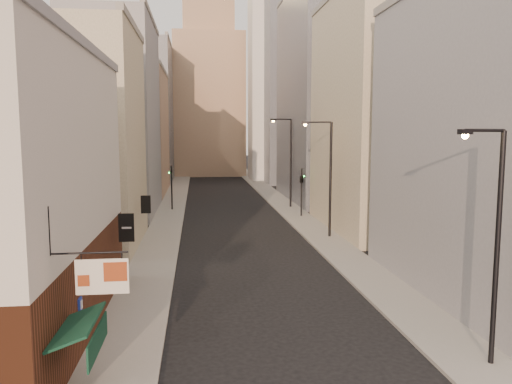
% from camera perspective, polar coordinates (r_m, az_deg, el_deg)
% --- Properties ---
extents(sidewalk_left, '(3.00, 140.00, 0.15)m').
position_cam_1_polar(sidewalk_left, '(67.88, -9.15, -0.49)').
color(sidewalk_left, gray).
rests_on(sidewalk_left, ground).
extents(sidewalk_right, '(3.00, 140.00, 0.15)m').
position_cam_1_polar(sidewalk_right, '(68.56, 1.77, -0.33)').
color(sidewalk_right, gray).
rests_on(sidewalk_right, ground).
extents(near_building_left, '(8.30, 23.04, 12.30)m').
position_cam_1_polar(near_building_left, '(22.68, -25.79, -0.25)').
color(near_building_left, '#552917').
rests_on(near_building_left, ground).
extents(left_bldg_beige, '(8.00, 12.00, 16.00)m').
position_cam_1_polar(left_bldg_beige, '(39.21, -19.25, 5.62)').
color(left_bldg_beige, tan).
rests_on(left_bldg_beige, ground).
extents(left_bldg_grey, '(8.00, 16.00, 20.00)m').
position_cam_1_polar(left_bldg_grey, '(54.96, -15.71, 8.04)').
color(left_bldg_grey, gray).
rests_on(left_bldg_grey, ground).
extents(left_bldg_tan, '(8.00, 18.00, 17.00)m').
position_cam_1_polar(left_bldg_tan, '(72.78, -13.47, 6.55)').
color(left_bldg_tan, tan).
rests_on(left_bldg_tan, ground).
extents(left_bldg_wingrid, '(8.00, 20.00, 24.00)m').
position_cam_1_polar(left_bldg_wingrid, '(92.74, -12.08, 8.75)').
color(left_bldg_wingrid, gray).
rests_on(left_bldg_wingrid, ground).
extents(right_bldg_grey, '(8.00, 16.00, 16.00)m').
position_cam_1_polar(right_bldg_grey, '(28.85, 26.03, 5.04)').
color(right_bldg_grey, gray).
rests_on(right_bldg_grey, ground).
extents(right_bldg_beige, '(8.00, 16.00, 20.00)m').
position_cam_1_polar(right_bldg_beige, '(45.08, 13.62, 8.44)').
color(right_bldg_beige, tan).
rests_on(right_bldg_beige, ground).
extents(right_bldg_wingrid, '(8.00, 20.00, 26.00)m').
position_cam_1_polar(right_bldg_wingrid, '(64.36, 7.42, 10.68)').
color(right_bldg_wingrid, gray).
rests_on(right_bldg_wingrid, ground).
extents(highrise, '(21.00, 23.00, 51.20)m').
position_cam_1_polar(highrise, '(94.40, 6.91, 17.16)').
color(highrise, gray).
rests_on(highrise, ground).
extents(clock_tower, '(14.00, 14.00, 44.90)m').
position_cam_1_polar(clock_tower, '(104.72, -5.41, 11.71)').
color(clock_tower, tan).
rests_on(clock_tower, ground).
extents(white_tower, '(8.00, 8.00, 41.50)m').
position_cam_1_polar(white_tower, '(91.86, 1.86, 13.05)').
color(white_tower, silver).
rests_on(white_tower, ground).
extents(streetlamp_near, '(2.17, 0.94, 8.66)m').
position_cam_1_polar(streetlamp_near, '(19.58, 25.53, -4.42)').
color(streetlamp_near, black).
rests_on(streetlamp_near, ground).
extents(streetlamp_mid, '(2.40, 0.93, 9.45)m').
position_cam_1_polar(streetlamp_mid, '(40.59, 8.17, 2.27)').
color(streetlamp_mid, black).
rests_on(streetlamp_mid, ground).
extents(streetlamp_far, '(2.58, 0.95, 10.12)m').
position_cam_1_polar(streetlamp_far, '(56.56, 3.78, 3.96)').
color(streetlamp_far, black).
rests_on(streetlamp_far, ground).
extents(traffic_light_left, '(0.62, 0.58, 5.00)m').
position_cam_1_polar(traffic_light_left, '(55.49, -9.64, 1.65)').
color(traffic_light_left, black).
rests_on(traffic_light_left, ground).
extents(traffic_light_right, '(0.73, 0.73, 5.00)m').
position_cam_1_polar(traffic_light_right, '(50.55, 5.24, 1.44)').
color(traffic_light_right, black).
rests_on(traffic_light_right, ground).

